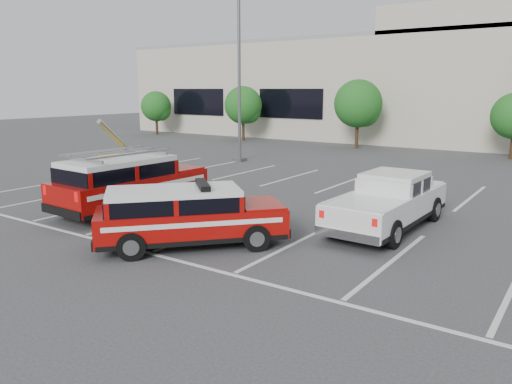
{
  "coord_description": "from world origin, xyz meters",
  "views": [
    {
      "loc": [
        9.25,
        -11.4,
        4.15
      ],
      "look_at": [
        0.74,
        0.98,
        1.05
      ],
      "focal_mm": 35.0,
      "sensor_mm": 36.0,
      "label": 1
    }
  ],
  "objects_px": {
    "tree_far_left": "(157,107)",
    "tree_left": "(244,107)",
    "ladder_suv": "(129,187)",
    "utility_rig": "(109,173)",
    "light_pole_left": "(239,71)",
    "tree_mid_left": "(359,105)",
    "white_pickup": "(388,207)",
    "convention_building": "(469,82)",
    "fire_chief_suv": "(188,221)"
  },
  "relations": [
    {
      "from": "ladder_suv",
      "to": "utility_rig",
      "type": "height_order",
      "value": "utility_rig"
    },
    {
      "from": "convention_building",
      "to": "tree_left",
      "type": "xyz_separation_m",
      "value": [
        -15.09,
        -9.82,
        -1.95
      ]
    },
    {
      "from": "convention_building",
      "to": "tree_mid_left",
      "type": "xyz_separation_m",
      "value": [
        -5.09,
        -9.82,
        -1.68
      ]
    },
    {
      "from": "tree_mid_left",
      "to": "fire_chief_suv",
      "type": "height_order",
      "value": "tree_mid_left"
    },
    {
      "from": "fire_chief_suv",
      "to": "utility_rig",
      "type": "height_order",
      "value": "utility_rig"
    },
    {
      "from": "light_pole_left",
      "to": "ladder_suv",
      "type": "xyz_separation_m",
      "value": [
        4.12,
        -12.02,
        -4.33
      ]
    },
    {
      "from": "tree_left",
      "to": "fire_chief_suv",
      "type": "height_order",
      "value": "tree_left"
    },
    {
      "from": "tree_left",
      "to": "light_pole_left",
      "type": "xyz_separation_m",
      "value": [
        6.91,
        -10.05,
        2.41
      ]
    },
    {
      "from": "tree_mid_left",
      "to": "fire_chief_suv",
      "type": "distance_m",
      "value": 24.56
    },
    {
      "from": "white_pickup",
      "to": "tree_far_left",
      "type": "bearing_deg",
      "value": 148.61
    },
    {
      "from": "white_pickup",
      "to": "ladder_suv",
      "type": "bearing_deg",
      "value": -158.21
    },
    {
      "from": "utility_rig",
      "to": "tree_left",
      "type": "bearing_deg",
      "value": 93.8
    },
    {
      "from": "ladder_suv",
      "to": "utility_rig",
      "type": "distance_m",
      "value": 4.85
    },
    {
      "from": "ladder_suv",
      "to": "utility_rig",
      "type": "xyz_separation_m",
      "value": [
        -4.13,
        2.53,
        -0.26
      ]
    },
    {
      "from": "tree_left",
      "to": "tree_mid_left",
      "type": "distance_m",
      "value": 10.0
    },
    {
      "from": "tree_left",
      "to": "ladder_suv",
      "type": "height_order",
      "value": "tree_left"
    },
    {
      "from": "tree_mid_left",
      "to": "ladder_suv",
      "type": "relative_size",
      "value": 0.88
    },
    {
      "from": "tree_far_left",
      "to": "tree_mid_left",
      "type": "relative_size",
      "value": 0.82
    },
    {
      "from": "tree_far_left",
      "to": "fire_chief_suv",
      "type": "bearing_deg",
      "value": -43.25
    },
    {
      "from": "tree_mid_left",
      "to": "utility_rig",
      "type": "bearing_deg",
      "value": -99.02
    },
    {
      "from": "white_pickup",
      "to": "utility_rig",
      "type": "height_order",
      "value": "utility_rig"
    },
    {
      "from": "ladder_suv",
      "to": "tree_left",
      "type": "bearing_deg",
      "value": 119.21
    },
    {
      "from": "tree_far_left",
      "to": "light_pole_left",
      "type": "distance_m",
      "value": 19.85
    },
    {
      "from": "convention_building",
      "to": "white_pickup",
      "type": "height_order",
      "value": "convention_building"
    },
    {
      "from": "ladder_suv",
      "to": "utility_rig",
      "type": "bearing_deg",
      "value": 151.13
    },
    {
      "from": "tree_left",
      "to": "tree_mid_left",
      "type": "bearing_deg",
      "value": 0.0
    },
    {
      "from": "tree_mid_left",
      "to": "light_pole_left",
      "type": "relative_size",
      "value": 0.47
    },
    {
      "from": "tree_left",
      "to": "white_pickup",
      "type": "xyz_separation_m",
      "value": [
        19.15,
        -19.12,
        -2.11
      ]
    },
    {
      "from": "fire_chief_suv",
      "to": "white_pickup",
      "type": "height_order",
      "value": "fire_chief_suv"
    },
    {
      "from": "tree_mid_left",
      "to": "ladder_suv",
      "type": "bearing_deg",
      "value": -87.34
    },
    {
      "from": "convention_building",
      "to": "light_pole_left",
      "type": "bearing_deg",
      "value": -112.39
    },
    {
      "from": "tree_far_left",
      "to": "utility_rig",
      "type": "xyz_separation_m",
      "value": [
        16.9,
        -19.53,
        -1.91
      ]
    },
    {
      "from": "convention_building",
      "to": "ladder_suv",
      "type": "height_order",
      "value": "convention_building"
    },
    {
      "from": "light_pole_left",
      "to": "tree_far_left",
      "type": "bearing_deg",
      "value": 149.29
    },
    {
      "from": "tree_mid_left",
      "to": "light_pole_left",
      "type": "distance_m",
      "value": 10.73
    },
    {
      "from": "tree_mid_left",
      "to": "fire_chief_suv",
      "type": "xyz_separation_m",
      "value": [
        5.36,
        -23.85,
        -2.33
      ]
    },
    {
      "from": "fire_chief_suv",
      "to": "ladder_suv",
      "type": "relative_size",
      "value": 0.88
    },
    {
      "from": "tree_left",
      "to": "ladder_suv",
      "type": "xyz_separation_m",
      "value": [
        11.03,
        -22.07,
        -1.92
      ]
    },
    {
      "from": "fire_chief_suv",
      "to": "white_pickup",
      "type": "xyz_separation_m",
      "value": [
        3.79,
        4.73,
        -0.05
      ]
    },
    {
      "from": "white_pickup",
      "to": "tree_left",
      "type": "bearing_deg",
      "value": 136.92
    },
    {
      "from": "tree_left",
      "to": "tree_mid_left",
      "type": "relative_size",
      "value": 0.91
    },
    {
      "from": "fire_chief_suv",
      "to": "ladder_suv",
      "type": "distance_m",
      "value": 4.69
    },
    {
      "from": "light_pole_left",
      "to": "ladder_suv",
      "type": "relative_size",
      "value": 1.86
    },
    {
      "from": "convention_building",
      "to": "fire_chief_suv",
      "type": "bearing_deg",
      "value": -89.54
    },
    {
      "from": "tree_far_left",
      "to": "white_pickup",
      "type": "relative_size",
      "value": 0.73
    },
    {
      "from": "tree_far_left",
      "to": "tree_left",
      "type": "height_order",
      "value": "tree_left"
    },
    {
      "from": "light_pole_left",
      "to": "utility_rig",
      "type": "bearing_deg",
      "value": -90.06
    },
    {
      "from": "tree_far_left",
      "to": "tree_mid_left",
      "type": "height_order",
      "value": "tree_mid_left"
    },
    {
      "from": "tree_mid_left",
      "to": "utility_rig",
      "type": "distance_m",
      "value": 19.93
    },
    {
      "from": "fire_chief_suv",
      "to": "white_pickup",
      "type": "bearing_deg",
      "value": 93.64
    }
  ]
}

